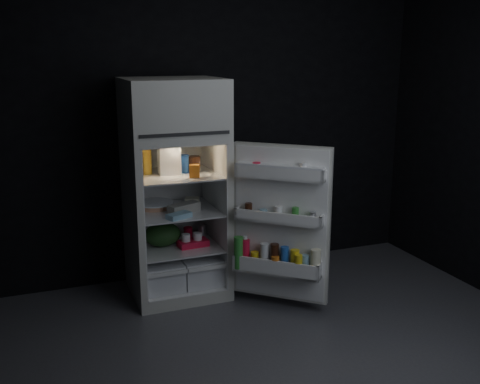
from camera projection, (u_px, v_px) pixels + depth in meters
name	position (u px, v px, depth m)	size (l,w,h in m)	color
floor	(289.00, 358.00, 3.74)	(4.00, 3.40, 0.00)	#505055
wall_back	(207.00, 125.00, 4.94)	(4.00, 0.00, 2.70)	black
refrigerator	(174.00, 181.00, 4.55)	(0.76, 0.71, 1.78)	silver
fridge_door	(280.00, 227.00, 4.28)	(0.66, 0.62, 1.22)	silver
milk_jug	(169.00, 159.00, 4.47)	(0.17, 0.17, 0.24)	white
mayo_jar	(183.00, 164.00, 4.54)	(0.10, 0.10, 0.14)	blue
jam_jar	(194.00, 164.00, 4.55)	(0.10, 0.10, 0.13)	black
amber_bottle	(147.00, 161.00, 4.46)	(0.08, 0.08, 0.22)	#B07C1C
small_carton	(194.00, 171.00, 4.36)	(0.08, 0.06, 0.10)	orange
egg_carton	(184.00, 208.00, 4.50)	(0.27, 0.10, 0.07)	gray
pie	(155.00, 206.00, 4.62)	(0.27, 0.27, 0.04)	tan
flat_package	(179.00, 216.00, 4.34)	(0.19, 0.10, 0.04)	#7DAAC1
wrapped_pkg	(192.00, 201.00, 4.75)	(0.12, 0.10, 0.05)	#EBE9C0
produce_bag	(163.00, 234.00, 4.59)	(0.30, 0.25, 0.20)	#193815
yogurt_tray	(193.00, 243.00, 4.60)	(0.24, 0.13, 0.05)	red
small_can_red	(188.00, 232.00, 4.81)	(0.08, 0.08, 0.09)	red
small_can_silver	(202.00, 230.00, 4.88)	(0.08, 0.08, 0.09)	silver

